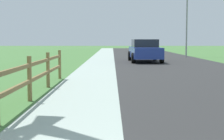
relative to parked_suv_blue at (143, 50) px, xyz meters
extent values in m
plane|color=#437238|center=(-2.07, 3.08, -0.78)|extent=(120.00, 120.00, 0.00)
cube|color=#2A2A2A|center=(1.43, 5.08, -0.78)|extent=(7.00, 66.00, 0.01)
cube|color=#9FB0A5|center=(-5.07, 5.08, -0.78)|extent=(6.00, 66.00, 0.01)
cube|color=#437238|center=(-6.57, 5.08, -0.78)|extent=(5.00, 66.00, 0.00)
cylinder|color=olive|center=(-4.27, -15.16, -0.22)|extent=(0.11, 0.11, 1.11)
cylinder|color=olive|center=(-4.27, -12.76, -0.22)|extent=(0.11, 0.11, 1.11)
cylinder|color=olive|center=(-4.27, -10.35, -0.22)|extent=(0.11, 0.11, 1.11)
cube|color=olive|center=(-4.27, -16.37, -0.28)|extent=(0.07, 12.04, 0.09)
cube|color=olive|center=(-4.27, -16.37, 0.11)|extent=(0.07, 12.04, 0.09)
cube|color=navy|center=(0.00, -0.04, -0.13)|extent=(1.97, 4.87, 0.72)
cube|color=#1E232B|center=(0.00, 0.12, 0.49)|extent=(1.68, 2.44, 0.53)
cylinder|color=black|center=(-0.96, 1.44, -0.44)|extent=(0.24, 0.69, 0.69)
cylinder|color=black|center=(0.89, 1.48, -0.44)|extent=(0.24, 0.69, 0.69)
cylinder|color=black|center=(-0.88, -1.56, -0.44)|extent=(0.24, 0.69, 0.69)
cylinder|color=black|center=(0.96, -1.51, -0.44)|extent=(0.24, 0.69, 0.69)
cylinder|color=gray|center=(4.41, 7.16, 2.07)|extent=(0.14, 0.14, 5.70)
camera|label=1|loc=(-2.25, -23.44, 0.73)|focal=54.69mm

